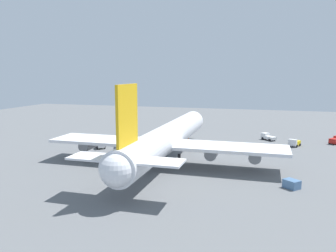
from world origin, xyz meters
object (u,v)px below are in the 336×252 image
object	(u,v)px
catering_truck	(294,143)
fuel_truck	(99,145)
cargo_container_aft	(292,184)
maintenance_van	(336,140)
safety_cone_nose	(188,138)
cargo_airplane	(168,138)
cargo_loader	(268,137)

from	to	relation	value
catering_truck	fuel_truck	bearing A→B (deg)	108.82
fuel_truck	cargo_container_aft	size ratio (longest dim) A/B	1.34
maintenance_van	fuel_truck	bearing A→B (deg)	111.22
cargo_container_aft	safety_cone_nose	distance (m)	50.85
catering_truck	maintenance_van	distance (m)	14.55
catering_truck	cargo_container_aft	world-z (taller)	catering_truck
cargo_container_aft	safety_cone_nose	world-z (taller)	cargo_container_aft
cargo_airplane	safety_cone_nose	bearing A→B (deg)	2.92
maintenance_van	fuel_truck	xyz separation A→B (m)	(-25.91, 66.73, -0.07)
catering_truck	fuel_truck	size ratio (longest dim) A/B	1.03
maintenance_van	cargo_loader	world-z (taller)	maintenance_van
maintenance_van	cargo_container_aft	xyz separation A→B (m)	(-46.92, 15.80, -0.32)
catering_truck	fuel_truck	world-z (taller)	catering_truck
catering_truck	safety_cone_nose	size ratio (longest dim) A/B	8.23
cargo_airplane	safety_cone_nose	size ratio (longest dim) A/B	112.30
cargo_loader	catering_truck	bearing A→B (deg)	-137.07
maintenance_van	safety_cone_nose	world-z (taller)	maintenance_van
cargo_airplane	catering_truck	bearing A→B (deg)	-48.55
cargo_loader	safety_cone_nose	distance (m)	25.81
maintenance_van	cargo_container_aft	world-z (taller)	maintenance_van
fuel_truck	safety_cone_nose	distance (m)	29.84
safety_cone_nose	cargo_loader	bearing A→B (deg)	-76.53
maintenance_van	safety_cone_nose	bearing A→B (deg)	96.79
cargo_loader	safety_cone_nose	xyz separation A→B (m)	(-6.01, 25.09, -0.74)
cargo_loader	maintenance_van	bearing A→B (deg)	-91.82
catering_truck	cargo_container_aft	size ratio (longest dim) A/B	1.38
catering_truck	fuel_truck	distance (m)	57.29
maintenance_van	cargo_container_aft	distance (m)	49.51
cargo_airplane	fuel_truck	size ratio (longest dim) A/B	13.99
cargo_loader	safety_cone_nose	world-z (taller)	cargo_loader
cargo_airplane	catering_truck	distance (m)	41.76
maintenance_van	safety_cone_nose	xyz separation A→B (m)	(-5.37, 45.10, -0.85)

